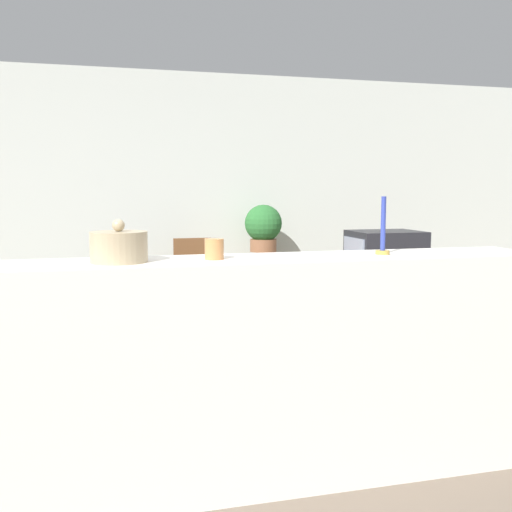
# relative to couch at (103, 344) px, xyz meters

# --- Properties ---
(ground_plane) EXTENTS (14.00, 14.00, 0.00)m
(ground_plane) POSITION_rel_couch_xyz_m (0.73, -1.32, -0.28)
(ground_plane) COLOR #756656
(wall_back) EXTENTS (9.00, 0.06, 2.70)m
(wall_back) POSITION_rel_couch_xyz_m (0.73, 2.11, 1.07)
(wall_back) COLOR silver
(wall_back) RESTS_ON ground_plane
(couch) EXTENTS (0.80, 2.03, 0.78)m
(couch) POSITION_rel_couch_xyz_m (0.00, 0.00, 0.00)
(couch) COLOR #384256
(couch) RESTS_ON ground_plane
(tv_stand) EXTENTS (0.89, 0.59, 0.53)m
(tv_stand) POSITION_rel_couch_xyz_m (2.52, 0.47, -0.01)
(tv_stand) COLOR brown
(tv_stand) RESTS_ON ground_plane
(television) EXTENTS (0.63, 0.51, 0.51)m
(television) POSITION_rel_couch_xyz_m (2.52, 0.47, 0.51)
(television) COLOR #232328
(television) RESTS_ON tv_stand
(wooden_chair) EXTENTS (0.44, 0.44, 0.92)m
(wooden_chair) POSITION_rel_couch_xyz_m (0.91, 1.53, 0.23)
(wooden_chair) COLOR brown
(wooden_chair) RESTS_ON ground_plane
(plant_stand) EXTENTS (0.16, 0.16, 0.74)m
(plant_stand) POSITION_rel_couch_xyz_m (1.70, 1.74, 0.09)
(plant_stand) COLOR brown
(plant_stand) RESTS_ON ground_plane
(potted_plant) EXTENTS (0.41, 0.41, 0.51)m
(potted_plant) POSITION_rel_couch_xyz_m (1.70, 1.74, 0.74)
(potted_plant) COLOR #8E5B3D
(potted_plant) RESTS_ON plant_stand
(foreground_counter) EXTENTS (2.91, 0.44, 1.09)m
(foreground_counter) POSITION_rel_couch_xyz_m (0.73, -1.71, 0.27)
(foreground_counter) COLOR white
(foreground_counter) RESTS_ON ground_plane
(decorative_bowl) EXTENTS (0.25, 0.25, 0.19)m
(decorative_bowl) POSITION_rel_couch_xyz_m (0.12, -1.71, 0.88)
(decorative_bowl) COLOR tan
(decorative_bowl) RESTS_ON foreground_counter
(candle_jar) EXTENTS (0.09, 0.09, 0.10)m
(candle_jar) POSITION_rel_couch_xyz_m (0.54, -1.71, 0.86)
(candle_jar) COLOR #C6844C
(candle_jar) RESTS_ON foreground_counter
(candlestick) EXTENTS (0.07, 0.07, 0.29)m
(candlestick) POSITION_rel_couch_xyz_m (1.39, -1.71, 0.91)
(candlestick) COLOR #B7933D
(candlestick) RESTS_ON foreground_counter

